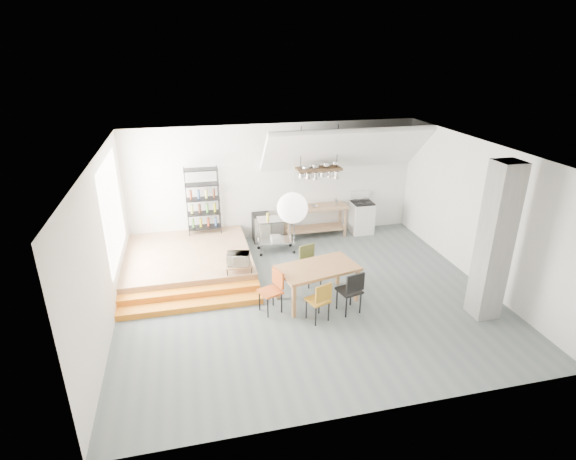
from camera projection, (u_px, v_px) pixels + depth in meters
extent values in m
plane|color=slate|center=(307.00, 296.00, 9.89)|extent=(8.00, 8.00, 0.00)
cube|color=silver|center=(275.00, 182.00, 12.43)|extent=(8.00, 0.04, 3.20)
cube|color=silver|center=(104.00, 247.00, 8.44)|extent=(0.04, 7.00, 3.20)
cube|color=silver|center=(479.00, 213.00, 10.12)|extent=(0.04, 7.00, 3.20)
cube|color=white|center=(310.00, 152.00, 8.67)|extent=(8.00, 7.00, 0.02)
cube|color=white|center=(345.00, 149.00, 11.90)|extent=(4.40, 1.44, 1.32)
cube|color=white|center=(113.00, 210.00, 9.72)|extent=(0.02, 2.50, 2.20)
cube|color=olive|center=(188.00, 260.00, 11.09)|extent=(3.00, 3.00, 0.40)
cube|color=orange|center=(191.00, 306.00, 9.39)|extent=(3.00, 0.35, 0.13)
cube|color=orange|center=(191.00, 294.00, 9.68)|extent=(3.00, 0.35, 0.27)
cube|color=gray|center=(495.00, 243.00, 8.62)|extent=(0.50, 0.50, 3.20)
cube|color=olive|center=(316.00, 207.00, 12.62)|extent=(1.80, 0.60, 0.06)
cube|color=olive|center=(315.00, 228.00, 12.86)|extent=(1.70, 0.55, 0.04)
cube|color=olive|center=(340.00, 217.00, 13.16)|extent=(0.06, 0.06, 0.86)
cube|color=olive|center=(286.00, 222.00, 12.82)|extent=(0.06, 0.06, 0.86)
cube|color=olive|center=(345.00, 223.00, 12.76)|extent=(0.06, 0.06, 0.86)
cube|color=olive|center=(289.00, 228.00, 12.42)|extent=(0.06, 0.06, 0.86)
cube|color=white|center=(361.00, 218.00, 13.08)|extent=(0.60, 0.60, 0.90)
cube|color=black|center=(362.00, 202.00, 12.90)|extent=(0.58, 0.58, 0.03)
cube|color=white|center=(359.00, 195.00, 13.10)|extent=(0.60, 0.05, 0.25)
cylinder|color=black|center=(365.00, 200.00, 13.04)|extent=(0.18, 0.18, 0.02)
cylinder|color=black|center=(356.00, 200.00, 12.98)|extent=(0.18, 0.18, 0.02)
cylinder|color=black|center=(369.00, 203.00, 12.79)|extent=(0.18, 0.18, 0.02)
cylinder|color=black|center=(360.00, 204.00, 12.73)|extent=(0.18, 0.18, 0.02)
cube|color=#3A2717|center=(319.00, 169.00, 11.99)|extent=(1.20, 0.50, 0.05)
cylinder|color=black|center=(301.00, 148.00, 11.67)|extent=(0.02, 0.02, 1.15)
cylinder|color=black|center=(337.00, 146.00, 11.88)|extent=(0.02, 0.02, 1.15)
cylinder|color=silver|center=(301.00, 175.00, 11.90)|extent=(0.16, 0.16, 0.12)
cylinder|color=silver|center=(308.00, 176.00, 11.94)|extent=(0.20, 0.20, 0.16)
cylinder|color=silver|center=(316.00, 176.00, 11.99)|extent=(0.16, 0.16, 0.20)
cylinder|color=silver|center=(323.00, 174.00, 12.02)|extent=(0.20, 0.20, 0.12)
cylinder|color=silver|center=(330.00, 174.00, 12.07)|extent=(0.16, 0.16, 0.16)
cylinder|color=silver|center=(337.00, 175.00, 12.12)|extent=(0.20, 0.20, 0.20)
cylinder|color=black|center=(218.00, 198.00, 12.10)|extent=(0.02, 0.02, 1.80)
cylinder|color=black|center=(187.00, 200.00, 11.93)|extent=(0.02, 0.02, 1.80)
cylinder|color=black|center=(219.00, 202.00, 11.78)|extent=(0.02, 0.02, 1.80)
cylinder|color=black|center=(187.00, 204.00, 11.60)|extent=(0.02, 0.02, 1.80)
cube|color=black|center=(205.00, 227.00, 12.14)|extent=(0.88, 0.38, 0.02)
cube|color=black|center=(204.00, 213.00, 11.99)|extent=(0.88, 0.38, 0.02)
cube|color=black|center=(203.00, 199.00, 11.84)|extent=(0.88, 0.38, 0.02)
cube|color=black|center=(202.00, 184.00, 11.68)|extent=(0.88, 0.38, 0.02)
cube|color=black|center=(200.00, 169.00, 11.53)|extent=(0.88, 0.38, 0.03)
cylinder|color=#478736|center=(205.00, 222.00, 12.09)|extent=(0.07, 0.07, 0.24)
cylinder|color=#969719|center=(203.00, 208.00, 11.94)|extent=(0.07, 0.07, 0.24)
cylinder|color=maroon|center=(202.00, 194.00, 11.78)|extent=(0.07, 0.07, 0.24)
cube|color=olive|center=(238.00, 265.00, 10.06)|extent=(0.60, 0.40, 0.03)
cylinder|color=black|center=(249.00, 263.00, 10.30)|extent=(0.02, 0.02, 0.13)
cylinder|color=black|center=(226.00, 266.00, 10.19)|extent=(0.02, 0.02, 0.13)
cylinder|color=black|center=(252.00, 270.00, 10.00)|extent=(0.02, 0.02, 0.13)
cylinder|color=black|center=(227.00, 273.00, 9.88)|extent=(0.02, 0.02, 0.13)
sphere|color=white|center=(292.00, 208.00, 8.67)|extent=(0.60, 0.60, 0.60)
cube|color=olive|center=(318.00, 268.00, 9.45)|extent=(1.83, 1.27, 0.06)
cube|color=olive|center=(338.00, 270.00, 10.23)|extent=(0.09, 0.09, 0.73)
cube|color=olive|center=(278.00, 284.00, 9.64)|extent=(0.09, 0.09, 0.73)
cube|color=olive|center=(357.00, 285.00, 9.57)|extent=(0.09, 0.09, 0.73)
cube|color=olive|center=(294.00, 301.00, 8.98)|extent=(0.09, 0.09, 0.73)
cube|color=#AE781D|center=(318.00, 300.00, 8.87)|extent=(0.51, 0.51, 0.04)
cube|color=#AE781D|center=(324.00, 293.00, 8.63)|extent=(0.37, 0.17, 0.35)
cylinder|color=black|center=(316.00, 316.00, 8.75)|extent=(0.03, 0.03, 0.44)
cylinder|color=black|center=(329.00, 311.00, 8.91)|extent=(0.03, 0.03, 0.44)
cylinder|color=black|center=(306.00, 309.00, 9.00)|extent=(0.03, 0.03, 0.44)
cylinder|color=black|center=(319.00, 304.00, 9.16)|extent=(0.03, 0.03, 0.44)
cube|color=black|center=(349.00, 290.00, 9.14)|extent=(0.52, 0.52, 0.04)
cube|color=black|center=(355.00, 283.00, 8.88)|extent=(0.41, 0.14, 0.38)
cylinder|color=black|center=(346.00, 307.00, 9.02)|extent=(0.03, 0.03, 0.47)
cylinder|color=black|center=(360.00, 303.00, 9.16)|extent=(0.03, 0.03, 0.47)
cylinder|color=black|center=(337.00, 299.00, 9.30)|extent=(0.03, 0.03, 0.47)
cylinder|color=black|center=(351.00, 295.00, 9.45)|extent=(0.03, 0.03, 0.47)
cube|color=#515729|center=(311.00, 265.00, 10.21)|extent=(0.53, 0.53, 0.04)
cube|color=#515729|center=(307.00, 252.00, 10.26)|extent=(0.39, 0.16, 0.37)
cylinder|color=black|center=(313.00, 270.00, 10.52)|extent=(0.03, 0.03, 0.46)
cylinder|color=black|center=(301.00, 273.00, 10.36)|extent=(0.03, 0.03, 0.46)
cylinder|color=black|center=(321.00, 276.00, 10.25)|extent=(0.03, 0.03, 0.46)
cylinder|color=black|center=(309.00, 279.00, 10.09)|extent=(0.03, 0.03, 0.46)
cube|color=#BF501B|center=(270.00, 292.00, 9.14)|extent=(0.53, 0.53, 0.04)
cube|color=#BF501B|center=(278.00, 278.00, 9.13)|extent=(0.18, 0.38, 0.36)
cylinder|color=black|center=(282.00, 303.00, 9.18)|extent=(0.03, 0.03, 0.46)
cylinder|color=black|center=(273.00, 296.00, 9.44)|extent=(0.03, 0.03, 0.46)
cylinder|color=black|center=(268.00, 308.00, 9.01)|extent=(0.03, 0.03, 0.46)
cylinder|color=black|center=(259.00, 300.00, 9.27)|extent=(0.03, 0.03, 0.46)
cube|color=silver|center=(276.00, 219.00, 11.66)|extent=(0.95, 0.55, 0.04)
cube|color=silver|center=(276.00, 241.00, 11.89)|extent=(0.95, 0.55, 0.03)
cylinder|color=silver|center=(290.00, 231.00, 12.12)|extent=(0.03, 0.03, 0.90)
sphere|color=black|center=(290.00, 245.00, 12.28)|extent=(0.08, 0.08, 0.08)
cylinder|color=silver|center=(258.00, 233.00, 11.96)|extent=(0.03, 0.03, 0.90)
sphere|color=black|center=(259.00, 248.00, 12.12)|extent=(0.08, 0.08, 0.08)
cylinder|color=silver|center=(294.00, 237.00, 11.70)|extent=(0.03, 0.03, 0.90)
sphere|color=black|center=(294.00, 252.00, 11.87)|extent=(0.08, 0.08, 0.08)
cylinder|color=silver|center=(261.00, 240.00, 11.55)|extent=(0.03, 0.03, 0.90)
sphere|color=black|center=(261.00, 255.00, 11.71)|extent=(0.08, 0.08, 0.08)
cube|color=black|center=(261.00, 227.00, 12.52)|extent=(0.47, 0.47, 0.79)
imported|color=beige|center=(238.00, 259.00, 10.00)|extent=(0.56, 0.44, 0.27)
imported|color=silver|center=(314.00, 206.00, 12.54)|extent=(0.21, 0.21, 0.05)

